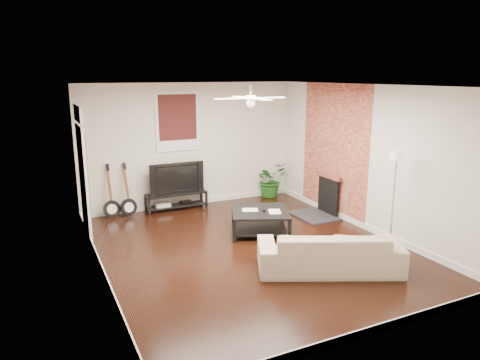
% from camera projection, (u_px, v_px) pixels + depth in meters
% --- Properties ---
extents(room, '(5.01, 6.01, 2.81)m').
position_uv_depth(room, '(250.00, 171.00, 7.48)').
color(room, black).
rests_on(room, ground).
extents(brick_accent, '(0.02, 2.20, 2.80)m').
position_uv_depth(brick_accent, '(334.00, 151.00, 9.40)').
color(brick_accent, '#9F4833').
rests_on(brick_accent, floor).
extents(fireplace, '(0.80, 1.10, 0.92)m').
position_uv_depth(fireplace, '(321.00, 195.00, 9.50)').
color(fireplace, black).
rests_on(fireplace, floor).
extents(window_back, '(1.00, 0.06, 1.30)m').
position_uv_depth(window_back, '(178.00, 122.00, 9.83)').
color(window_back, black).
rests_on(window_back, wall_back).
extents(door_left, '(0.08, 1.00, 2.50)m').
position_uv_depth(door_left, '(84.00, 171.00, 8.15)').
color(door_left, white).
rests_on(door_left, wall_left).
extents(tv_stand, '(1.37, 0.37, 0.38)m').
position_uv_depth(tv_stand, '(176.00, 201.00, 10.01)').
color(tv_stand, black).
rests_on(tv_stand, floor).
extents(tv, '(1.23, 0.16, 0.71)m').
position_uv_depth(tv, '(175.00, 177.00, 9.90)').
color(tv, black).
rests_on(tv, tv_stand).
extents(coffee_table, '(1.39, 1.39, 0.45)m').
position_uv_depth(coffee_table, '(260.00, 221.00, 8.55)').
color(coffee_table, black).
rests_on(coffee_table, floor).
extents(sofa, '(2.35, 1.70, 0.64)m').
position_uv_depth(sofa, '(329.00, 251.00, 6.89)').
color(sofa, tan).
rests_on(sofa, floor).
extents(floor_lamp, '(0.39, 0.39, 1.79)m').
position_uv_depth(floor_lamp, '(393.00, 203.00, 7.41)').
color(floor_lamp, silver).
rests_on(floor_lamp, floor).
extents(potted_plant, '(0.92, 0.84, 0.87)m').
position_uv_depth(potted_plant, '(270.00, 179.00, 11.01)').
color(potted_plant, '#1C5418').
rests_on(potted_plant, floor).
extents(guitar_left, '(0.39, 0.30, 1.17)m').
position_uv_depth(guitar_left, '(111.00, 192.00, 9.29)').
color(guitar_left, black).
rests_on(guitar_left, floor).
extents(guitar_right, '(0.41, 0.33, 1.17)m').
position_uv_depth(guitar_right, '(128.00, 190.00, 9.42)').
color(guitar_right, black).
rests_on(guitar_right, floor).
extents(ceiling_fan, '(1.24, 1.24, 0.32)m').
position_uv_depth(ceiling_fan, '(251.00, 98.00, 7.20)').
color(ceiling_fan, white).
rests_on(ceiling_fan, ceiling).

